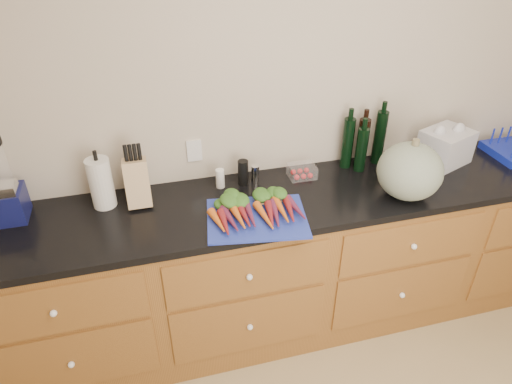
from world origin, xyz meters
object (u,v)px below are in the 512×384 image
object	(u,v)px
tomato_box	(302,171)
carrots	(255,208)
squash	(410,171)
cutting_board	(257,218)
paper_towel	(101,183)
knife_block	(137,183)
blender_appliance	(0,186)

from	to	relation	value
tomato_box	carrots	bearing A→B (deg)	-140.70
tomato_box	squash	bearing A→B (deg)	-35.21
cutting_board	squash	size ratio (longest dim) A/B	1.45
paper_towel	knife_block	xyz separation A→B (m)	(0.17, -0.02, -0.01)
knife_block	carrots	bearing A→B (deg)	-25.28
tomato_box	paper_towel	bearing A→B (deg)	-179.47
paper_towel	tomato_box	xyz separation A→B (m)	(1.07, 0.01, -0.10)
knife_block	paper_towel	bearing A→B (deg)	173.47
blender_appliance	tomato_box	distance (m)	1.53
cutting_board	blender_appliance	distance (m)	1.23
blender_appliance	tomato_box	bearing A→B (deg)	0.46
squash	blender_appliance	bearing A→B (deg)	170.98
cutting_board	blender_appliance	bearing A→B (deg)	164.81
carrots	knife_block	distance (m)	0.61
carrots	paper_towel	xyz separation A→B (m)	(-0.72, 0.28, 0.09)
cutting_board	carrots	bearing A→B (deg)	90.00
paper_towel	knife_block	world-z (taller)	paper_towel
blender_appliance	tomato_box	xyz separation A→B (m)	(1.52, 0.01, -0.15)
paper_towel	squash	bearing A→B (deg)	-11.67
cutting_board	carrots	world-z (taller)	carrots
squash	knife_block	bearing A→B (deg)	167.68
blender_appliance	paper_towel	bearing A→B (deg)	0.30
cutting_board	carrots	size ratio (longest dim) A/B	1.13
blender_appliance	tomato_box	world-z (taller)	blender_appliance
cutting_board	paper_towel	size ratio (longest dim) A/B	1.84
carrots	tomato_box	xyz separation A→B (m)	(0.35, 0.29, -0.00)
cutting_board	blender_appliance	xyz separation A→B (m)	(-1.17, 0.32, 0.18)
paper_towel	blender_appliance	bearing A→B (deg)	-179.70
cutting_board	knife_block	bearing A→B (deg)	151.26
carrots	paper_towel	bearing A→B (deg)	158.91
carrots	knife_block	bearing A→B (deg)	154.72
blender_appliance	carrots	bearing A→B (deg)	-13.27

